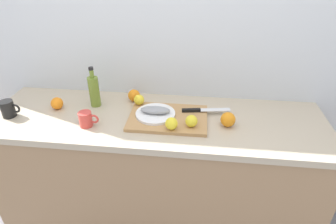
{
  "coord_description": "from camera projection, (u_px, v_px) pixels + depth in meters",
  "views": [
    {
      "loc": [
        0.24,
        -1.41,
        1.8
      ],
      "look_at": [
        0.07,
        -0.01,
        0.95
      ],
      "focal_mm": 30.58,
      "sensor_mm": 36.0,
      "label": 1
    }
  ],
  "objects": [
    {
      "name": "fish_fillet",
      "position": [
        155.0,
        110.0,
        1.65
      ],
      "size": [
        0.17,
        0.07,
        0.04
      ],
      "primitive_type": "ellipsoid",
      "color": "gray",
      "rests_on": "white_plate"
    },
    {
      "name": "white_plate",
      "position": [
        155.0,
        114.0,
        1.67
      ],
      "size": [
        0.23,
        0.23,
        0.01
      ],
      "primitive_type": "cylinder",
      "color": "white",
      "rests_on": "cutting_board"
    },
    {
      "name": "orange_0",
      "position": [
        228.0,
        119.0,
        1.59
      ],
      "size": [
        0.08,
        0.08,
        0.08
      ],
      "primitive_type": "sphere",
      "color": "orange",
      "rests_on": "kitchen_counter"
    },
    {
      "name": "coffee_mug_1",
      "position": [
        8.0,
        109.0,
        1.68
      ],
      "size": [
        0.12,
        0.08,
        0.1
      ],
      "color": "black",
      "rests_on": "kitchen_counter"
    },
    {
      "name": "cutting_board",
      "position": [
        168.0,
        118.0,
        1.67
      ],
      "size": [
        0.45,
        0.31,
        0.02
      ],
      "primitive_type": "cube",
      "color": "tan",
      "rests_on": "kitchen_counter"
    },
    {
      "name": "orange_1",
      "position": [
        57.0,
        103.0,
        1.76
      ],
      "size": [
        0.07,
        0.07,
        0.07
      ],
      "primitive_type": "sphere",
      "color": "orange",
      "rests_on": "kitchen_counter"
    },
    {
      "name": "back_wall",
      "position": [
        162.0,
        43.0,
        1.78
      ],
      "size": [
        3.2,
        0.05,
        2.5
      ],
      "primitive_type": "cube",
      "color": "silver",
      "rests_on": "ground_plane"
    },
    {
      "name": "lemon_2",
      "position": [
        139.0,
        100.0,
        1.77
      ],
      "size": [
        0.06,
        0.06,
        0.06
      ],
      "primitive_type": "sphere",
      "color": "yellow",
      "rests_on": "cutting_board"
    },
    {
      "name": "olive_oil_bottle",
      "position": [
        94.0,
        91.0,
        1.76
      ],
      "size": [
        0.06,
        0.06,
        0.26
      ],
      "color": "olive",
      "rests_on": "kitchen_counter"
    },
    {
      "name": "ground_plane",
      "position": [
        158.0,
        219.0,
        2.15
      ],
      "size": [
        12.0,
        12.0,
        0.0
      ],
      "primitive_type": "plane",
      "color": "slate"
    },
    {
      "name": "lemon_1",
      "position": [
        191.0,
        121.0,
        1.56
      ],
      "size": [
        0.07,
        0.07,
        0.07
      ],
      "primitive_type": "sphere",
      "color": "yellow",
      "rests_on": "cutting_board"
    },
    {
      "name": "lemon_0",
      "position": [
        171.0,
        124.0,
        1.53
      ],
      "size": [
        0.07,
        0.07,
        0.07
      ],
      "primitive_type": "sphere",
      "color": "yellow",
      "rests_on": "cutting_board"
    },
    {
      "name": "orange_2",
      "position": [
        134.0,
        95.0,
        1.85
      ],
      "size": [
        0.08,
        0.08,
        0.08
      ],
      "primitive_type": "sphere",
      "color": "orange",
      "rests_on": "kitchen_counter"
    },
    {
      "name": "chef_knife",
      "position": [
        200.0,
        110.0,
        1.7
      ],
      "size": [
        0.29,
        0.07,
        0.02
      ],
      "rotation": [
        0.0,
        0.0,
        0.16
      ],
      "color": "silver",
      "rests_on": "cutting_board"
    },
    {
      "name": "kitchen_counter",
      "position": [
        157.0,
        174.0,
        1.92
      ],
      "size": [
        2.0,
        0.6,
        0.9
      ],
      "color": "#9E7A56",
      "rests_on": "ground_plane"
    },
    {
      "name": "coffee_mug_0",
      "position": [
        86.0,
        119.0,
        1.59
      ],
      "size": [
        0.11,
        0.07,
        0.09
      ],
      "color": "#CC3F38",
      "rests_on": "kitchen_counter"
    }
  ]
}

